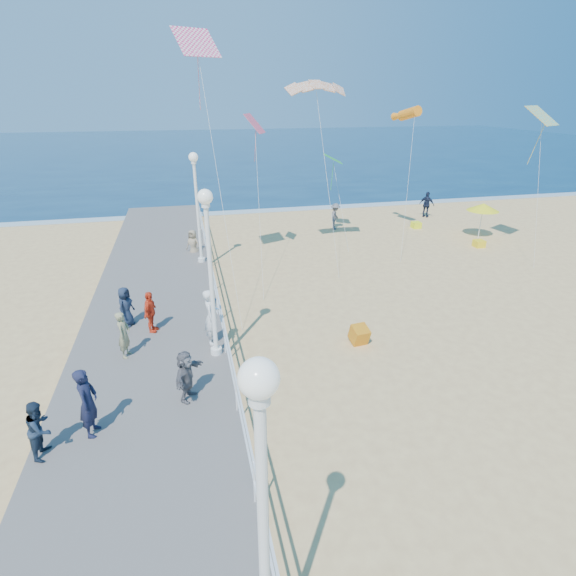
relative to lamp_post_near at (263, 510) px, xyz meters
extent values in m
plane|color=#E7BF79|center=(5.35, 9.00, -3.66)|extent=(160.00, 160.00, 0.00)
cube|color=#0C2948|center=(5.35, 74.00, -3.65)|extent=(160.00, 90.00, 0.05)
cube|color=silver|center=(5.35, 29.50, -3.63)|extent=(160.00, 1.20, 0.04)
cube|color=slate|center=(-2.15, 9.00, -3.46)|extent=(5.00, 44.00, 0.40)
cube|color=white|center=(0.30, 9.00, -2.21)|extent=(0.05, 42.00, 0.06)
cube|color=white|center=(0.30, 9.00, -2.71)|extent=(0.05, 42.00, 0.04)
cylinder|color=white|center=(0.00, 0.00, -0.81)|extent=(0.14, 0.14, 4.70)
sphere|color=white|center=(0.00, 0.00, 1.84)|extent=(0.44, 0.44, 0.44)
cylinder|color=white|center=(0.00, 9.00, -3.16)|extent=(0.36, 0.36, 0.20)
cylinder|color=white|center=(0.00, 9.00, -0.81)|extent=(0.14, 0.14, 4.70)
sphere|color=white|center=(0.00, 9.00, 1.84)|extent=(0.44, 0.44, 0.44)
cylinder|color=white|center=(0.00, 18.00, -3.16)|extent=(0.36, 0.36, 0.20)
cylinder|color=white|center=(0.00, 18.00, -0.81)|extent=(0.14, 0.14, 4.70)
sphere|color=white|center=(0.00, 18.00, 1.84)|extent=(0.44, 0.44, 0.44)
imported|color=silver|center=(-0.05, 9.76, -2.30)|extent=(0.60, 0.78, 1.92)
imported|color=#327BBC|center=(0.10, 9.91, -2.05)|extent=(0.34, 0.40, 0.71)
imported|color=#171A33|center=(-3.27, 5.94, -2.35)|extent=(0.53, 0.72, 1.83)
imported|color=red|center=(-2.08, 11.01, -2.50)|extent=(0.63, 0.96, 1.51)
imported|color=#1A253A|center=(-2.98, 11.72, -2.52)|extent=(0.75, 0.86, 1.47)
imported|color=#5F5D63|center=(-0.95, 6.81, -2.52)|extent=(1.03, 1.42, 1.48)
imported|color=gray|center=(-2.81, 9.50, -2.48)|extent=(0.50, 0.64, 1.56)
imported|color=#1C2A3E|center=(-4.25, 5.45, -2.54)|extent=(0.64, 0.77, 1.45)
imported|color=#5C5B60|center=(8.91, 23.50, -2.80)|extent=(1.11, 1.28, 1.71)
imported|color=#171E34|center=(16.31, 25.04, -2.75)|extent=(1.04, 1.10, 1.83)
imported|color=gray|center=(-0.33, 19.68, -2.86)|extent=(0.93, 0.87, 1.59)
cube|color=#C4460B|center=(5.01, 9.18, -3.36)|extent=(0.64, 0.77, 0.74)
cylinder|color=white|center=(16.96, 19.67, -2.76)|extent=(0.05, 0.05, 1.80)
cone|color=yellow|center=(16.96, 19.67, -1.75)|extent=(1.90, 1.90, 0.45)
cube|color=#F5FF1A|center=(14.26, 22.56, -3.46)|extent=(0.55, 0.55, 0.40)
cube|color=yellow|center=(15.87, 18.03, -3.46)|extent=(0.55, 0.55, 0.40)
cylinder|color=orange|center=(11.98, 20.62, 3.53)|extent=(0.99, 2.57, 1.06)
cube|color=#DD516D|center=(2.95, 18.37, 3.24)|extent=(1.17, 1.36, 0.87)
cube|color=#1AC2DD|center=(16.94, 16.43, 3.53)|extent=(1.93, 1.81, 0.90)
cube|color=green|center=(8.24, 22.45, 0.99)|extent=(1.32, 1.40, 0.54)
cube|color=#D2185A|center=(0.40, 16.14, 6.34)|extent=(1.90, 1.67, 1.11)
camera|label=1|loc=(-0.57, -3.75, 4.45)|focal=28.00mm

